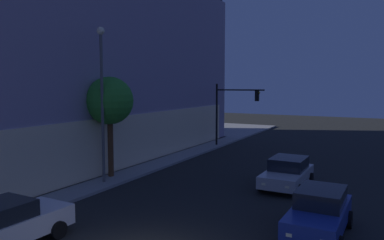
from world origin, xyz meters
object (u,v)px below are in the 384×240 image
(street_lamp_sidewalk, at_px, (102,87))
(car_blue, at_px, (319,212))
(modern_building, at_px, (31,51))
(traffic_light_far_corner, at_px, (232,105))
(sidewalk_tree, at_px, (110,101))
(car_white, at_px, (5,224))
(car_silver, at_px, (287,172))

(street_lamp_sidewalk, height_order, car_blue, street_lamp_sidewalk)
(modern_building, relative_size, traffic_light_far_corner, 5.69)
(sidewalk_tree, distance_m, car_white, 10.32)
(car_silver, bearing_deg, modern_building, 89.33)
(street_lamp_sidewalk, xyz_separation_m, car_white, (-7.90, -2.52, -4.64))
(street_lamp_sidewalk, relative_size, car_silver, 1.86)
(street_lamp_sidewalk, distance_m, sidewalk_tree, 1.57)
(sidewalk_tree, bearing_deg, car_blue, -103.48)
(car_white, height_order, car_blue, car_blue)
(sidewalk_tree, height_order, car_blue, sidewalk_tree)
(street_lamp_sidewalk, xyz_separation_m, car_blue, (-1.74, -11.85, -4.61))
(sidewalk_tree, relative_size, car_blue, 1.32)
(modern_building, xyz_separation_m, traffic_light_far_corner, (10.34, -13.05, -4.39))
(modern_building, distance_m, traffic_light_far_corner, 17.22)
(modern_building, height_order, street_lamp_sidewalk, modern_building)
(street_lamp_sidewalk, distance_m, car_blue, 12.83)
(street_lamp_sidewalk, bearing_deg, modern_building, 67.72)
(traffic_light_far_corner, bearing_deg, car_white, -178.10)
(modern_building, bearing_deg, traffic_light_far_corner, -51.61)
(car_blue, distance_m, car_silver, 6.67)
(street_lamp_sidewalk, bearing_deg, traffic_light_far_corner, -6.72)
(street_lamp_sidewalk, bearing_deg, car_silver, -64.56)
(modern_building, relative_size, sidewalk_tree, 5.32)
(traffic_light_far_corner, bearing_deg, sidewalk_tree, 170.62)
(traffic_light_far_corner, relative_size, car_white, 1.26)
(street_lamp_sidewalk, distance_m, car_silver, 11.22)
(traffic_light_far_corner, height_order, car_white, traffic_light_far_corner)
(modern_building, xyz_separation_m, car_blue, (-6.37, -23.14, -7.34))
(sidewalk_tree, distance_m, car_silver, 10.91)
(sidewalk_tree, relative_size, car_silver, 1.29)
(car_white, xyz_separation_m, car_blue, (6.15, -9.33, 0.03))
(car_white, bearing_deg, street_lamp_sidewalk, 17.71)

